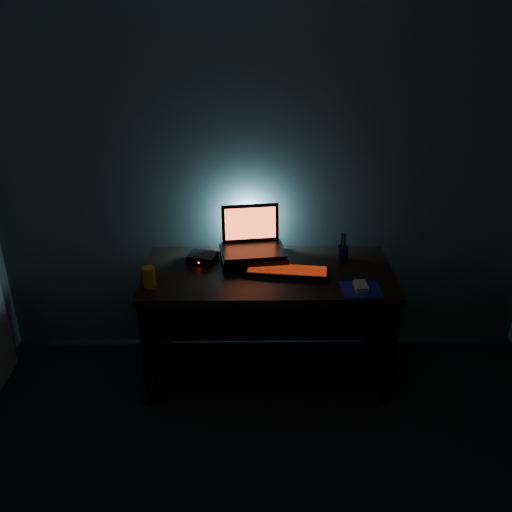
{
  "coord_description": "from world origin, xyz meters",
  "views": [
    {
      "loc": [
        -0.11,
        -1.42,
        2.33
      ],
      "look_at": [
        -0.07,
        1.57,
        0.87
      ],
      "focal_mm": 40.0,
      "sensor_mm": 36.0,
      "label": 1
    }
  ],
  "objects_px": {
    "keyboard": "(287,271)",
    "mouse": "(361,286)",
    "router": "(203,258)",
    "laptop": "(252,239)",
    "juice_glass": "(149,277)",
    "pen_cup": "(343,253)"
  },
  "relations": [
    {
      "from": "laptop",
      "to": "mouse",
      "type": "height_order",
      "value": "laptop"
    },
    {
      "from": "laptop",
      "to": "mouse",
      "type": "bearing_deg",
      "value": -42.57
    },
    {
      "from": "keyboard",
      "to": "mouse",
      "type": "relative_size",
      "value": 4.58
    },
    {
      "from": "juice_glass",
      "to": "router",
      "type": "xyz_separation_m",
      "value": [
        0.28,
        0.31,
        -0.03
      ]
    },
    {
      "from": "laptop",
      "to": "keyboard",
      "type": "distance_m",
      "value": 0.33
    },
    {
      "from": "laptop",
      "to": "keyboard",
      "type": "bearing_deg",
      "value": -55.27
    },
    {
      "from": "laptop",
      "to": "pen_cup",
      "type": "distance_m",
      "value": 0.57
    },
    {
      "from": "mouse",
      "to": "juice_glass",
      "type": "bearing_deg",
      "value": 175.38
    },
    {
      "from": "keyboard",
      "to": "mouse",
      "type": "bearing_deg",
      "value": -18.75
    },
    {
      "from": "keyboard",
      "to": "juice_glass",
      "type": "height_order",
      "value": "juice_glass"
    },
    {
      "from": "keyboard",
      "to": "router",
      "type": "bearing_deg",
      "value": 170.54
    },
    {
      "from": "pen_cup",
      "to": "router",
      "type": "relative_size",
      "value": 0.48
    },
    {
      "from": "laptop",
      "to": "keyboard",
      "type": "xyz_separation_m",
      "value": [
        0.21,
        -0.23,
        -0.11
      ]
    },
    {
      "from": "laptop",
      "to": "keyboard",
      "type": "height_order",
      "value": "laptop"
    },
    {
      "from": "pen_cup",
      "to": "mouse",
      "type": "bearing_deg",
      "value": -82.82
    },
    {
      "from": "laptop",
      "to": "pen_cup",
      "type": "height_order",
      "value": "laptop"
    },
    {
      "from": "pen_cup",
      "to": "juice_glass",
      "type": "bearing_deg",
      "value": -163.98
    },
    {
      "from": "laptop",
      "to": "mouse",
      "type": "xyz_separation_m",
      "value": [
        0.61,
        -0.43,
        -0.1
      ]
    },
    {
      "from": "juice_glass",
      "to": "router",
      "type": "height_order",
      "value": "juice_glass"
    },
    {
      "from": "laptop",
      "to": "router",
      "type": "bearing_deg",
      "value": -174.4
    },
    {
      "from": "laptop",
      "to": "router",
      "type": "distance_m",
      "value": 0.33
    },
    {
      "from": "pen_cup",
      "to": "keyboard",
      "type": "bearing_deg",
      "value": -153.56
    }
  ]
}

